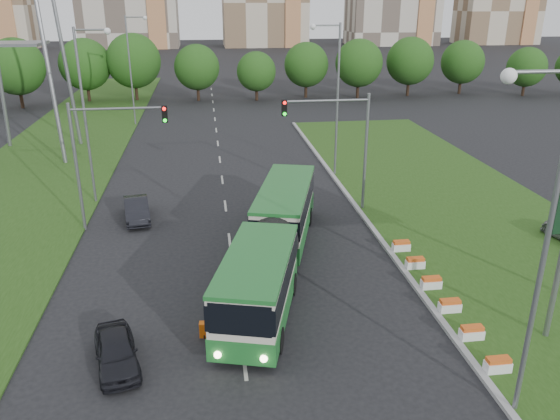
{
  "coord_description": "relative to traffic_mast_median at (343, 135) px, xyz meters",
  "views": [
    {
      "loc": [
        -4.04,
        -24.21,
        13.67
      ],
      "look_at": [
        -0.19,
        4.04,
        2.6
      ],
      "focal_mm": 35.0,
      "sensor_mm": 36.0,
      "label": 1
    }
  ],
  "objects": [
    {
      "name": "articulated_bus",
      "position": [
        -5.78,
        -8.11,
        -3.57
      ],
      "size": [
        2.75,
        17.61,
        2.9
      ],
      "rotation": [
        0.0,
        0.0,
        -0.27
      ],
      "color": "beige",
      "rests_on": "ground"
    },
    {
      "name": "car_left_far",
      "position": [
        -13.65,
        0.23,
        -4.63
      ],
      "size": [
        2.19,
        4.55,
        1.44
      ],
      "primitive_type": "imported",
      "rotation": [
        0.0,
        0.0,
        0.16
      ],
      "color": "black",
      "rests_on": "ground"
    },
    {
      "name": "shopping_trolley",
      "position": [
        -9.36,
        -13.88,
        -5.01
      ],
      "size": [
        0.4,
        0.42,
        0.68
      ],
      "rotation": [
        0.0,
        0.0,
        -0.08
      ],
      "color": "#E0590B",
      "rests_on": "ground"
    },
    {
      "name": "lane_markings",
      "position": [
        -7.78,
        10.0,
        -5.35
      ],
      "size": [
        0.2,
        100.0,
        0.01
      ],
      "primitive_type": null,
      "color": "#B1B0AA",
      "rests_on": "ground"
    },
    {
      "name": "median_kerb",
      "position": [
        1.27,
        -2.0,
        -5.26
      ],
      "size": [
        0.3,
        60.0,
        0.18
      ],
      "primitive_type": "cube",
      "color": "#979797",
      "rests_on": "ground"
    },
    {
      "name": "flower_planters",
      "position": [
        1.92,
        -12.5,
        -4.9
      ],
      "size": [
        1.1,
        11.5,
        0.6
      ],
      "primitive_type": null,
      "color": "white",
      "rests_on": "grass_median"
    },
    {
      "name": "pedestrian",
      "position": [
        -9.1,
        -15.15,
        -4.55
      ],
      "size": [
        0.54,
        0.67,
        1.59
      ],
      "primitive_type": "imported",
      "rotation": [
        0.0,
        0.0,
        1.26
      ],
      "color": "gray",
      "rests_on": "ground"
    },
    {
      "name": "tree_line",
      "position": [
        5.22,
        45.0,
        -0.85
      ],
      "size": [
        120.0,
        8.0,
        9.0
      ],
      "primitive_type": null,
      "color": "#1B4512",
      "rests_on": "ground"
    },
    {
      "name": "traffic_mast_left",
      "position": [
        -15.16,
        -1.0,
        0.0
      ],
      "size": [
        5.76,
        0.32,
        8.0
      ],
      "color": "slate",
      "rests_on": "ground"
    },
    {
      "name": "ground",
      "position": [
        -4.78,
        -10.0,
        -5.35
      ],
      "size": [
        360.0,
        360.0,
        0.0
      ],
      "primitive_type": "plane",
      "color": "black",
      "rests_on": "ground"
    },
    {
      "name": "car_left_near",
      "position": [
        -12.8,
        -15.45,
        -4.68
      ],
      "size": [
        2.44,
        4.17,
        1.33
      ],
      "primitive_type": "imported",
      "rotation": [
        0.0,
        0.0,
        0.24
      ],
      "color": "black",
      "rests_on": "ground"
    },
    {
      "name": "left_verge",
      "position": [
        -22.78,
        15.0,
        -5.3
      ],
      "size": [
        12.0,
        110.0,
        0.1
      ],
      "primitive_type": "cube",
      "color": "#224413",
      "rests_on": "ground"
    },
    {
      "name": "grass_median",
      "position": [
        8.22,
        -2.0,
        -5.27
      ],
      "size": [
        14.0,
        60.0,
        0.15
      ],
      "primitive_type": "cube",
      "color": "#224413",
      "rests_on": "ground"
    },
    {
      "name": "traffic_mast_median",
      "position": [
        0.0,
        0.0,
        0.0
      ],
      "size": [
        5.76,
        0.32,
        8.0
      ],
      "color": "slate",
      "rests_on": "ground"
    },
    {
      "name": "street_lamps",
      "position": [
        -7.78,
        0.0,
        0.65
      ],
      "size": [
        36.0,
        60.0,
        12.0
      ],
      "primitive_type": null,
      "color": "slate",
      "rests_on": "ground"
    }
  ]
}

